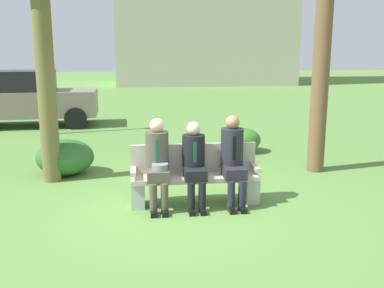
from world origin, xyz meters
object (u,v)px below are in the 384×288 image
(park_bench, at_px, (195,176))
(shrub_near_bench, at_px, (241,140))
(seated_man_middle, at_px, (194,160))
(shrub_mid_lawn, at_px, (65,157))
(seated_man_left, at_px, (158,159))
(parked_car_near, at_px, (29,99))
(street_lamp, at_px, (47,59))
(seated_man_right, at_px, (233,156))

(park_bench, xyz_separation_m, shrub_near_bench, (1.48, 3.26, -0.14))
(seated_man_middle, xyz_separation_m, shrub_mid_lawn, (-2.19, 1.96, -0.38))
(park_bench, xyz_separation_m, shrub_mid_lawn, (-2.22, 1.83, -0.09))
(seated_man_left, height_order, shrub_mid_lawn, seated_man_left)
(park_bench, relative_size, parked_car_near, 0.49)
(seated_man_left, relative_size, street_lamp, 0.40)
(parked_car_near, bearing_deg, seated_man_middle, -61.54)
(seated_man_middle, relative_size, shrub_mid_lawn, 1.19)
(seated_man_right, bearing_deg, park_bench, 167.91)
(park_bench, height_order, seated_man_right, seated_man_right)
(seated_man_middle, height_order, parked_car_near, parked_car_near)
(seated_man_right, distance_m, street_lamp, 7.31)
(street_lamp, bearing_deg, park_bench, -61.67)
(seated_man_left, xyz_separation_m, shrub_near_bench, (2.05, 3.39, -0.46))
(seated_man_left, bearing_deg, seated_man_right, 0.40)
(park_bench, bearing_deg, seated_man_left, -167.18)
(seated_man_right, height_order, shrub_near_bench, seated_man_right)
(seated_man_right, bearing_deg, street_lamp, 121.83)
(seated_man_left, distance_m, street_lamp, 6.81)
(shrub_mid_lawn, bearing_deg, seated_man_left, -49.89)
(seated_man_right, xyz_separation_m, shrub_mid_lawn, (-2.78, 1.95, -0.42))
(seated_man_middle, relative_size, street_lamp, 0.38)
(shrub_mid_lawn, bearing_deg, seated_man_middle, -41.80)
(seated_man_left, distance_m, seated_man_middle, 0.54)
(shrub_mid_lawn, height_order, street_lamp, street_lamp)
(park_bench, distance_m, shrub_mid_lawn, 2.88)
(seated_man_right, relative_size, parked_car_near, 0.34)
(seated_man_middle, height_order, street_lamp, street_lamp)
(seated_man_middle, xyz_separation_m, parked_car_near, (-4.08, 7.52, 0.13))
(seated_man_left, bearing_deg, shrub_near_bench, 58.83)
(park_bench, distance_m, shrub_near_bench, 3.58)
(shrub_mid_lawn, bearing_deg, parked_car_near, 108.71)
(park_bench, bearing_deg, shrub_near_bench, 65.52)
(shrub_mid_lawn, distance_m, street_lamp, 4.62)
(park_bench, height_order, seated_man_left, seated_man_left)
(seated_man_right, bearing_deg, shrub_mid_lawn, 144.91)
(parked_car_near, bearing_deg, park_bench, -60.98)
(seated_man_right, distance_m, parked_car_near, 8.84)
(seated_man_left, bearing_deg, seated_man_middle, -0.04)
(seated_man_left, height_order, seated_man_middle, seated_man_left)
(seated_man_left, height_order, shrub_near_bench, seated_man_left)
(shrub_near_bench, bearing_deg, seated_man_left, -121.17)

